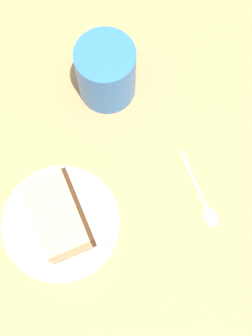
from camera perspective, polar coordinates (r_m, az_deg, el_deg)
name	(u,v)px	position (r cm, az deg, el deg)	size (l,w,h in cm)	color
ground_plane	(123,175)	(70.59, -0.41, -0.92)	(139.22, 139.22, 2.81)	tan
small_plate	(61,223)	(67.29, -8.01, -6.63)	(16.82, 16.82, 1.78)	white
cake_slice	(59,217)	(63.85, -8.20, -5.97)	(10.73, 12.27, 6.68)	#472814
tea_mug	(106,71)	(69.78, -2.45, 11.76)	(10.26, 9.48, 10.34)	#3372BF
teaspoon	(205,204)	(68.68, 9.65, -4.32)	(7.35, 11.40, 0.80)	silver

